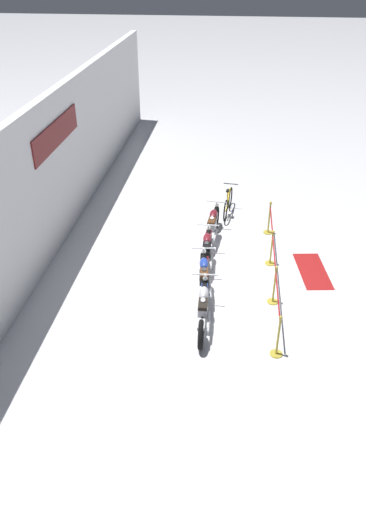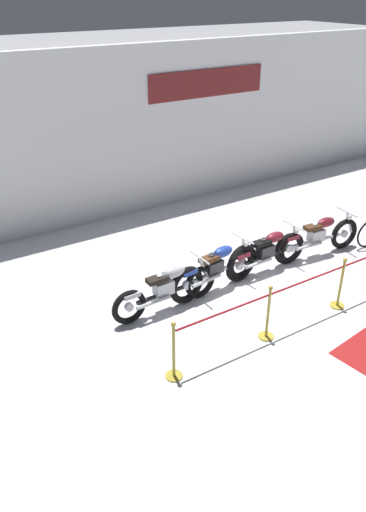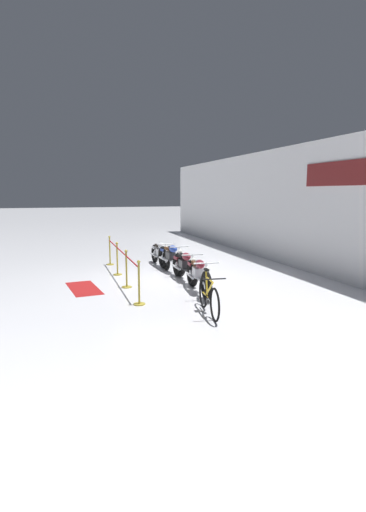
# 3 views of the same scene
# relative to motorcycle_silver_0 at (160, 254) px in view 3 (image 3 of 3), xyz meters

# --- Properties ---
(ground_plane) EXTENTS (120.00, 120.00, 0.00)m
(ground_plane) POSITION_rel_motorcycle_silver_0_xyz_m (1.93, -0.57, -0.45)
(ground_plane) COLOR silver
(back_wall) EXTENTS (28.00, 0.29, 4.20)m
(back_wall) POSITION_rel_motorcycle_silver_0_xyz_m (1.93, 4.55, 1.65)
(back_wall) COLOR white
(back_wall) RESTS_ON ground
(motorcycle_silver_0) EXTENTS (2.24, 0.62, 0.92)m
(motorcycle_silver_0) POSITION_rel_motorcycle_silver_0_xyz_m (0.00, 0.00, 0.00)
(motorcycle_silver_0) COLOR black
(motorcycle_silver_0) RESTS_ON ground
(motorcycle_blue_1) EXTENTS (2.24, 0.62, 0.96)m
(motorcycle_blue_1) POSITION_rel_motorcycle_silver_0_xyz_m (1.18, 0.07, 0.02)
(motorcycle_blue_1) COLOR black
(motorcycle_blue_1) RESTS_ON ground
(motorcycle_maroon_2) EXTENTS (2.14, 0.62, 0.92)m
(motorcycle_maroon_2) POSITION_rel_motorcycle_silver_0_xyz_m (2.53, 0.10, 0.00)
(motorcycle_maroon_2) COLOR black
(motorcycle_maroon_2) RESTS_ON ground
(motorcycle_maroon_3) EXTENTS (2.33, 0.62, 0.95)m
(motorcycle_maroon_3) POSITION_rel_motorcycle_silver_0_xyz_m (3.94, 0.03, 0.01)
(motorcycle_maroon_3) COLOR black
(motorcycle_maroon_3) RESTS_ON ground
(bicycle) EXTENTS (1.71, 0.48, 0.96)m
(bicycle) POSITION_rel_motorcycle_silver_0_xyz_m (5.76, -0.37, -0.08)
(bicycle) COLOR black
(bicycle) RESTS_ON ground
(stanchion_far_left) EXTENTS (5.54, 0.28, 1.05)m
(stanchion_far_left) POSITION_rel_motorcycle_silver_0_xyz_m (0.74, -1.66, 0.21)
(stanchion_far_left) COLOR gold
(stanchion_far_left) RESTS_ON ground
(stanchion_mid_left) EXTENTS (0.28, 0.28, 1.05)m
(stanchion_mid_left) POSITION_rel_motorcycle_silver_0_xyz_m (1.03, -1.66, -0.10)
(stanchion_mid_left) COLOR gold
(stanchion_mid_left) RESTS_ON ground
(stanchion_mid_right) EXTENTS (0.28, 0.28, 1.05)m
(stanchion_mid_right) POSITION_rel_motorcycle_silver_0_xyz_m (2.81, -1.66, -0.10)
(stanchion_mid_right) COLOR gold
(stanchion_mid_right) RESTS_ON ground
(stanchion_far_right) EXTENTS (0.28, 0.28, 1.05)m
(stanchion_far_right) POSITION_rel_motorcycle_silver_0_xyz_m (4.59, -1.66, -0.10)
(stanchion_far_right) COLOR gold
(stanchion_far_right) RESTS_ON ground
(floor_banner) EXTENTS (1.88, 0.96, 0.01)m
(floor_banner) POSITION_rel_motorcycle_silver_0_xyz_m (2.57, -2.80, -0.45)
(floor_banner) COLOR maroon
(floor_banner) RESTS_ON ground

